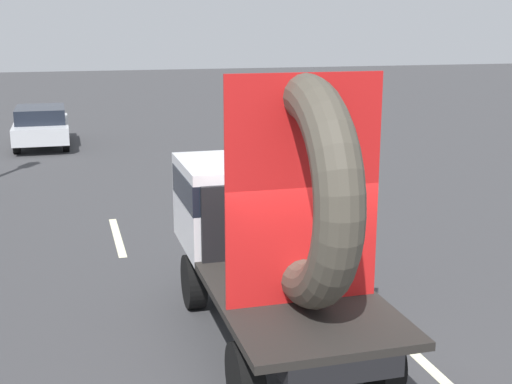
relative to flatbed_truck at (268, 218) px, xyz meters
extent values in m
plane|color=#38383A|center=(0.25, -1.00, -1.73)|extent=(120.00, 120.00, 0.00)
cylinder|color=black|center=(-0.85, 1.22, -1.31)|extent=(0.28, 0.85, 0.85)
cylinder|color=black|center=(0.85, 1.22, -1.31)|extent=(0.28, 0.85, 0.85)
cylinder|color=black|center=(-0.85, -1.95, -1.31)|extent=(0.28, 0.85, 0.85)
cylinder|color=black|center=(0.85, -1.95, -1.31)|extent=(0.28, 0.85, 0.85)
cube|color=black|center=(0.00, -0.38, -0.89)|extent=(1.30, 5.06, 0.25)
cube|color=silver|center=(0.00, 1.22, -0.09)|extent=(2.00, 1.86, 1.35)
cube|color=black|center=(0.00, 1.17, 0.21)|extent=(2.02, 1.77, 0.44)
cube|color=black|center=(0.00, -1.31, -0.71)|extent=(2.00, 3.19, 0.10)
cube|color=black|center=(0.00, 0.24, -0.11)|extent=(1.80, 0.08, 1.10)
torus|color=#474238|center=(0.00, -1.46, 0.72)|extent=(0.55, 2.76, 2.76)
cube|color=red|center=(0.00, -1.46, 0.72)|extent=(1.90, 0.03, 2.76)
cylinder|color=black|center=(-4.28, 18.71, -1.40)|extent=(0.23, 0.67, 0.67)
cylinder|color=black|center=(-2.65, 18.71, -1.40)|extent=(0.23, 0.67, 0.67)
cylinder|color=black|center=(-4.28, 15.89, -1.40)|extent=(0.23, 0.67, 0.67)
cylinder|color=black|center=(-2.65, 15.89, -1.40)|extent=(0.23, 0.67, 0.67)
cube|color=silver|center=(-3.46, 17.30, -1.11)|extent=(1.89, 4.40, 0.58)
cube|color=black|center=(-3.46, 17.20, -0.56)|extent=(1.70, 2.46, 0.52)
cube|color=beige|center=(-1.73, 5.28, -1.73)|extent=(0.16, 2.77, 0.01)
cube|color=beige|center=(1.73, -2.01, -1.73)|extent=(0.16, 2.21, 0.01)
cube|color=beige|center=(1.73, 5.22, -1.73)|extent=(0.16, 2.35, 0.01)
camera|label=1|loc=(-2.66, -8.90, 2.63)|focal=48.56mm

